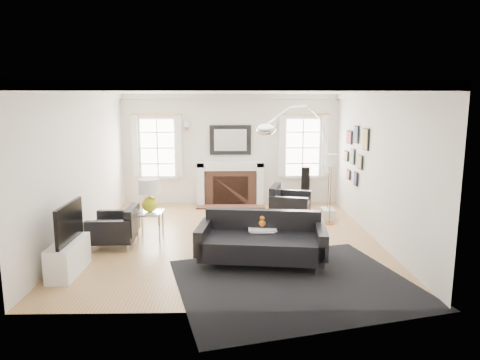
{
  "coord_description": "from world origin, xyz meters",
  "views": [
    {
      "loc": [
        0.02,
        -7.92,
        2.52
      ],
      "look_at": [
        0.19,
        0.3,
        1.08
      ],
      "focal_mm": 32.0,
      "sensor_mm": 36.0,
      "label": 1
    }
  ],
  "objects_px": {
    "arc_floor_lamp": "(300,160)",
    "gourd_lamp": "(149,193)",
    "sofa": "(262,241)",
    "armchair_left": "(117,228)",
    "fireplace": "(231,184)",
    "armchair_right": "(288,204)",
    "coffee_table": "(288,227)"
  },
  "relations": [
    {
      "from": "sofa",
      "to": "fireplace",
      "type": "bearing_deg",
      "value": 97.04
    },
    {
      "from": "arc_floor_lamp",
      "to": "gourd_lamp",
      "type": "bearing_deg",
      "value": -165.19
    },
    {
      "from": "sofa",
      "to": "arc_floor_lamp",
      "type": "xyz_separation_m",
      "value": [
        0.93,
        2.08,
        1.06
      ]
    },
    {
      "from": "fireplace",
      "to": "armchair_right",
      "type": "bearing_deg",
      "value": -48.13
    },
    {
      "from": "armchair_right",
      "to": "coffee_table",
      "type": "bearing_deg",
      "value": -97.37
    },
    {
      "from": "gourd_lamp",
      "to": "armchair_left",
      "type": "bearing_deg",
      "value": -143.4
    },
    {
      "from": "armchair_right",
      "to": "gourd_lamp",
      "type": "distance_m",
      "value": 3.17
    },
    {
      "from": "armchair_left",
      "to": "coffee_table",
      "type": "bearing_deg",
      "value": -2.05
    },
    {
      "from": "armchair_right",
      "to": "coffee_table",
      "type": "distance_m",
      "value": 1.89
    },
    {
      "from": "armchair_left",
      "to": "armchair_right",
      "type": "xyz_separation_m",
      "value": [
        3.35,
        1.76,
        0.02
      ]
    },
    {
      "from": "fireplace",
      "to": "coffee_table",
      "type": "xyz_separation_m",
      "value": [
        1.05,
        -3.31,
        -0.18
      ]
    },
    {
      "from": "armchair_left",
      "to": "arc_floor_lamp",
      "type": "height_order",
      "value": "arc_floor_lamp"
    },
    {
      "from": "armchair_left",
      "to": "armchair_right",
      "type": "relative_size",
      "value": 0.82
    },
    {
      "from": "coffee_table",
      "to": "arc_floor_lamp",
      "type": "relative_size",
      "value": 0.34
    },
    {
      "from": "sofa",
      "to": "armchair_left",
      "type": "height_order",
      "value": "sofa"
    },
    {
      "from": "fireplace",
      "to": "armchair_left",
      "type": "relative_size",
      "value": 1.88
    },
    {
      "from": "armchair_right",
      "to": "armchair_left",
      "type": "bearing_deg",
      "value": -152.21
    },
    {
      "from": "fireplace",
      "to": "arc_floor_lamp",
      "type": "relative_size",
      "value": 0.65
    },
    {
      "from": "sofa",
      "to": "armchair_right",
      "type": "relative_size",
      "value": 1.92
    },
    {
      "from": "sofa",
      "to": "armchair_left",
      "type": "xyz_separation_m",
      "value": [
        -2.56,
        0.9,
        -0.03
      ]
    },
    {
      "from": "coffee_table",
      "to": "armchair_right",
      "type": "bearing_deg",
      "value": 82.63
    },
    {
      "from": "armchair_right",
      "to": "arc_floor_lamp",
      "type": "distance_m",
      "value": 1.23
    },
    {
      "from": "armchair_right",
      "to": "coffee_table",
      "type": "relative_size",
      "value": 1.24
    },
    {
      "from": "fireplace",
      "to": "armchair_right",
      "type": "xyz_separation_m",
      "value": [
        1.29,
        -1.44,
        -0.19
      ]
    },
    {
      "from": "fireplace",
      "to": "armchair_left",
      "type": "xyz_separation_m",
      "value": [
        -2.06,
        -3.2,
        -0.21
      ]
    },
    {
      "from": "coffee_table",
      "to": "armchair_left",
      "type": "bearing_deg",
      "value": 177.95
    },
    {
      "from": "sofa",
      "to": "arc_floor_lamp",
      "type": "bearing_deg",
      "value": 65.97
    },
    {
      "from": "sofa",
      "to": "coffee_table",
      "type": "height_order",
      "value": "sofa"
    },
    {
      "from": "armchair_right",
      "to": "arc_floor_lamp",
      "type": "bearing_deg",
      "value": -75.93
    },
    {
      "from": "fireplace",
      "to": "coffee_table",
      "type": "relative_size",
      "value": 1.91
    },
    {
      "from": "coffee_table",
      "to": "arc_floor_lamp",
      "type": "height_order",
      "value": "arc_floor_lamp"
    },
    {
      "from": "armchair_left",
      "to": "gourd_lamp",
      "type": "distance_m",
      "value": 0.87
    }
  ]
}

